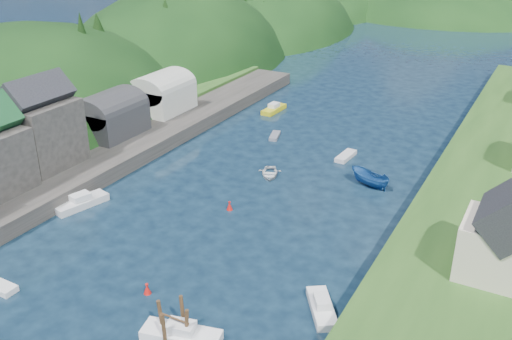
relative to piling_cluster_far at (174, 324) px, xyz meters
The scene contains 12 objects.
ground 45.87m from the piling_cluster_far, 96.80° to the left, with size 600.00×600.00×0.00m, color black.
hillside_left 87.20m from the piling_cluster_far, 125.56° to the left, with size 44.00×245.56×52.00m.
far_hills 170.02m from the piling_cluster_far, 91.42° to the left, with size 103.00×68.00×44.00m.
hill_trees 61.52m from the piling_cluster_far, 94.39° to the left, with size 89.59×149.53×12.35m.
quay_left 33.27m from the piling_cluster_far, 152.18° to the left, with size 12.00×110.00×2.00m, color #2D2B28.
terrace_left_grass 39.60m from the piling_cluster_far, 156.91° to the left, with size 12.00×110.00×2.50m, color #234719.
boat_sheds 46.86m from the piling_cluster_far, 132.31° to the left, with size 7.00×21.00×7.50m.
terrace_right 40.57m from the piling_cluster_far, 61.15° to the left, with size 16.00×120.00×2.40m, color #234719.
piling_cluster_far is the anchor object (origin of this frame).
channel_buoy_near 6.52m from the piling_cluster_far, 147.60° to the left, with size 0.70×0.70×1.10m.
channel_buoy_far 21.47m from the piling_cluster_far, 109.21° to the left, with size 0.70×0.70×1.10m.
moored_boats 12.18m from the piling_cluster_far, 122.97° to the left, with size 35.48×80.31×2.18m.
Camera 1 is at (28.18, -23.83, 30.88)m, focal length 40.00 mm.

